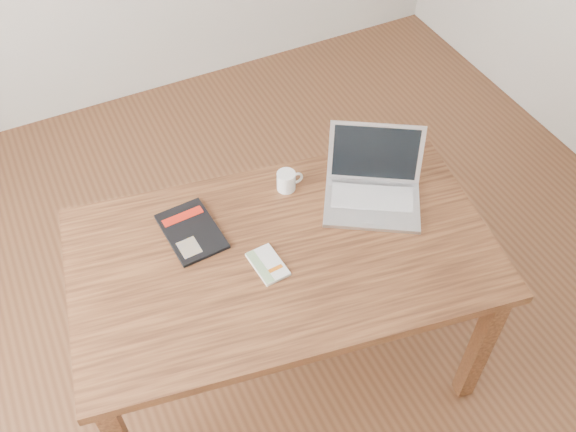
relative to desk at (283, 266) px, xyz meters
name	(u,v)px	position (x,y,z in m)	size (l,w,h in m)	color
room	(270,97)	(0.01, 0.09, 0.69)	(4.04, 4.04, 2.70)	brown
desk	(283,266)	(0.00, 0.00, 0.00)	(1.61, 1.08, 0.75)	#56301A
white_guidebook	(268,264)	(-0.07, -0.03, 0.10)	(0.11, 0.16, 0.01)	beige
black_guidebook	(191,231)	(-0.26, 0.22, 0.10)	(0.20, 0.28, 0.01)	black
laptop	(373,186)	(0.42, 0.09, 0.14)	(0.47, 0.45, 0.24)	silver
coffee_mug	(287,180)	(0.15, 0.27, 0.13)	(0.10, 0.07, 0.08)	white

